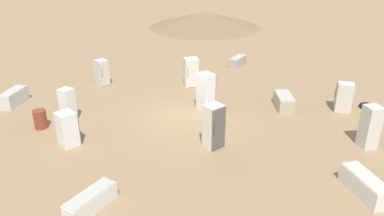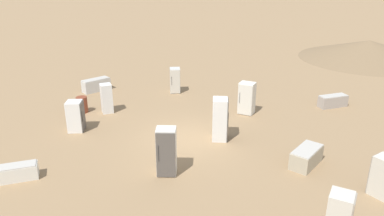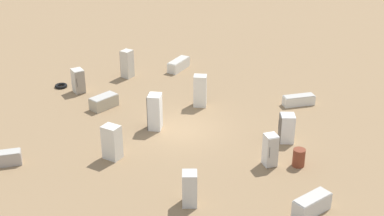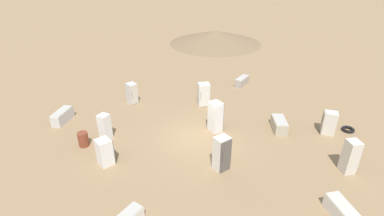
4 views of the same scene
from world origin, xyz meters
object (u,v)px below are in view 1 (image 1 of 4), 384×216
Objects in this scene: discarded_fridge_2 at (214,126)px; discarded_fridge_3 at (370,127)px; discarded_fridge_4 at (191,72)px; discarded_fridge_6 at (206,92)px; discarded_fridge_10 at (284,101)px; discarded_fridge_5 at (68,129)px; scrap_tire at (367,106)px; discarded_fridge_7 at (238,61)px; discarded_fridge_8 at (91,201)px; discarded_fridge_0 at (365,185)px; discarded_fridge_1 at (102,73)px; rusty_barrel at (40,119)px; discarded_fridge_9 at (344,97)px; discarded_fridge_12 at (67,104)px; discarded_fridge_11 at (14,97)px.

discarded_fridge_2 is 1.03× the size of discarded_fridge_3.
discarded_fridge_4 is 3.55m from discarded_fridge_6.
discarded_fridge_5 is at bearing -159.19° from discarded_fridge_10.
discarded_fridge_5 is at bearing 41.04° from discarded_fridge_4.
discarded_fridge_3 is 12.43m from discarded_fridge_5.
discarded_fridge_7 is at bearing -32.48° from scrap_tire.
discarded_fridge_8 is at bearing 51.21° from scrap_tire.
discarded_fridge_1 is at bearing 122.20° from discarded_fridge_0.
discarded_fridge_1 is 14.74m from scrap_tire.
discarded_fridge_0 is at bearing -36.14° from discarded_fridge_3.
discarded_fridge_0 is at bearing -142.94° from discarded_fridge_8.
discarded_fridge_6 is (7.42, -1.49, 0.06)m from discarded_fridge_3.
discarded_fridge_1 is at bearing -15.32° from discarded_fridge_4.
scrap_tire is at bearing -0.50° from discarded_fridge_10.
rusty_barrel is (2.18, -0.95, -0.30)m from discarded_fridge_5.
discarded_fridge_12 reaches higher than discarded_fridge_9.
rusty_barrel is at bearing -169.48° from discarded_fridge_10.
discarded_fridge_9 is (-5.23, -5.54, -0.20)m from discarded_fridge_2.
discarded_fridge_2 reaches higher than discarded_fridge_12.
discarded_fridge_8 is 1.08× the size of discarded_fridge_11.
discarded_fridge_2 reaches higher than discarded_fridge_3.
discarded_fridge_4 is (3.13, -6.54, -0.08)m from discarded_fridge_2.
scrap_tire is (-4.09, -1.34, -0.27)m from discarded_fridge_10.
discarded_fridge_0 is 7.88m from scrap_tire.
discarded_fridge_2 is at bearing 134.32° from discarded_fridge_9.
discarded_fridge_7 reaches higher than discarded_fridge_8.
discarded_fridge_2 is (5.67, -1.53, 0.59)m from discarded_fridge_0.
discarded_fridge_10 reaches higher than discarded_fridge_7.
discarded_fridge_5 reaches higher than discarded_fridge_10.
discarded_fridge_5 is 5.99m from discarded_fridge_11.
discarded_fridge_7 is 0.97× the size of discarded_fridge_10.
discarded_fridge_4 is 1.16× the size of discarded_fridge_9.
discarded_fridge_10 is (3.69, -2.98, -0.55)m from discarded_fridge_3.
discarded_fridge_0 is at bearing 1.18° from discarded_fridge_6.
discarded_fridge_10 is at bearing 69.08° from discarded_fridge_5.
discarded_fridge_5 is at bearing 121.14° from discarded_fridge_9.
discarded_fridge_12 is 1.83× the size of rusty_barrel.
discarded_fridge_10 is 1.11× the size of discarded_fridge_12.
discarded_fridge_5 is 2.55m from discarded_fridge_12.
discarded_fridge_6 reaches higher than discarded_fridge_11.
discarded_fridge_10 is (-5.04, -10.03, 0.06)m from discarded_fridge_8.
discarded_fridge_2 is at bearing 44.22° from scrap_tire.
discarded_fridge_11 is (17.15, 0.94, -0.52)m from discarded_fridge_3.
discarded_fridge_10 is at bearing -158.26° from discarded_fridge_3.
discarded_fridge_4 is 0.95× the size of discarded_fridge_11.
discarded_fridge_3 is (-0.42, -3.52, 0.56)m from discarded_fridge_0.
discarded_fridge_7 is at bearing -80.70° from discarded_fridge_8.
discarded_fridge_9 is at bearing 63.14° from discarded_fridge_5.
discarded_fridge_4 is 0.87× the size of discarded_fridge_6.
discarded_fridge_11 is at bearing -129.24° from discarded_fridge_6.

